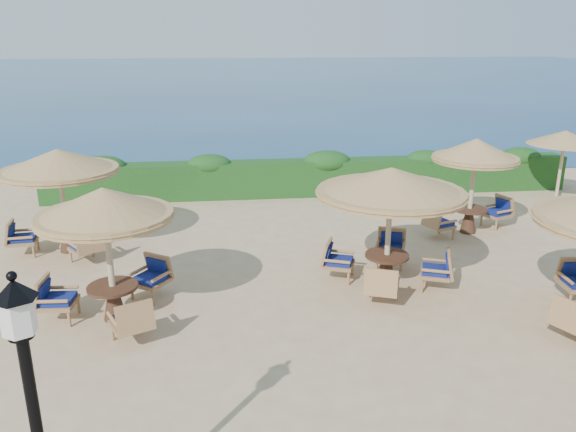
% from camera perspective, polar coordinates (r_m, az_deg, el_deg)
% --- Properties ---
extents(ground, '(120.00, 120.00, 0.00)m').
position_cam_1_polar(ground, '(12.90, 7.41, -6.42)').
color(ground, tan).
rests_on(ground, ground).
extents(sea, '(160.00, 160.00, 0.00)m').
position_cam_1_polar(sea, '(81.62, -4.58, 14.14)').
color(sea, navy).
rests_on(sea, ground).
extents(hedge, '(18.00, 0.90, 1.20)m').
position_cam_1_polar(hedge, '(19.40, 2.47, 3.93)').
color(hedge, '#143D13').
rests_on(hedge, ground).
extents(extra_parasol, '(2.30, 2.30, 2.41)m').
position_cam_1_polar(extra_parasol, '(20.02, 26.33, 7.13)').
color(extra_parasol, '#C4B28A').
rests_on(extra_parasol, ground).
extents(cafe_set_0, '(2.69, 2.77, 2.65)m').
position_cam_1_polar(cafe_set_0, '(10.93, -17.96, -1.33)').
color(cafe_set_0, '#C4B28A').
rests_on(cafe_set_0, ground).
extents(cafe_set_1, '(3.20, 3.20, 2.65)m').
position_cam_1_polar(cafe_set_1, '(12.11, 10.34, 1.47)').
color(cafe_set_1, '#C4B28A').
rests_on(cafe_set_1, ground).
extents(cafe_set_3, '(2.88, 2.88, 2.65)m').
position_cam_1_polar(cafe_set_3, '(14.93, -22.13, 3.60)').
color(cafe_set_3, '#C4B28A').
rests_on(cafe_set_3, ground).
extents(cafe_set_4, '(2.87, 2.32, 2.65)m').
position_cam_1_polar(cafe_set_4, '(16.06, 18.40, 4.83)').
color(cafe_set_4, '#C4B28A').
rests_on(cafe_set_4, ground).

